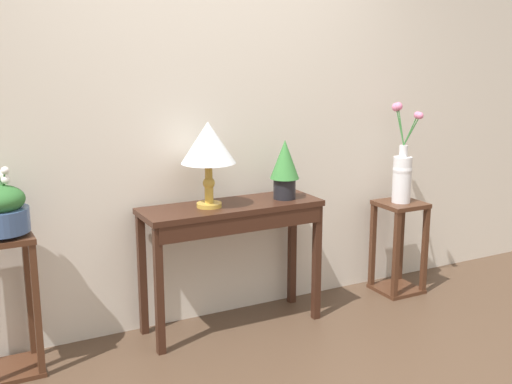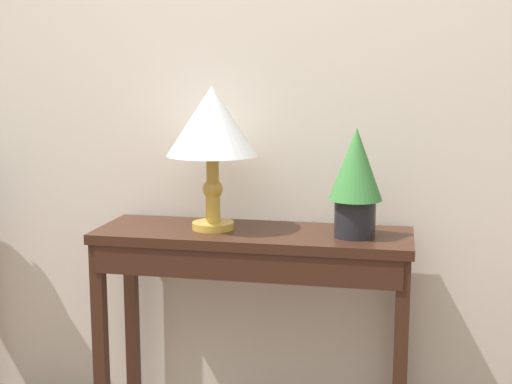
# 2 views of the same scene
# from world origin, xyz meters

# --- Properties ---
(back_wall_with_art) EXTENTS (9.00, 0.10, 2.80)m
(back_wall_with_art) POSITION_xyz_m (0.00, 1.52, 1.40)
(back_wall_with_art) COLOR beige
(back_wall_with_art) RESTS_ON ground
(console_table) EXTENTS (1.12, 0.37, 0.79)m
(console_table) POSITION_xyz_m (0.04, 1.22, 0.66)
(console_table) COLOR #381E14
(console_table) RESTS_ON ground
(table_lamp) EXTENTS (0.32, 0.32, 0.51)m
(table_lamp) POSITION_xyz_m (-0.10, 1.24, 1.16)
(table_lamp) COLOR gold
(table_lamp) RESTS_ON console_table
(potted_plant_on_console) EXTENTS (0.18, 0.18, 0.37)m
(potted_plant_on_console) POSITION_xyz_m (0.40, 1.22, 1.00)
(potted_plant_on_console) COLOR black
(potted_plant_on_console) RESTS_ON console_table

